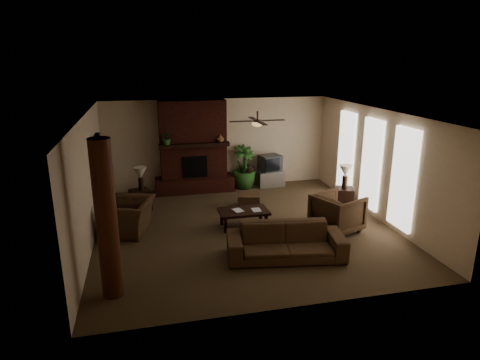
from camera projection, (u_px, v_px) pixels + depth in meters
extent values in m
plane|color=brown|center=(244.00, 227.00, 10.25)|extent=(7.00, 7.00, 0.00)
plane|color=silver|center=(244.00, 113.00, 9.45)|extent=(7.00, 7.00, 0.00)
plane|color=beige|center=(218.00, 144.00, 13.12)|extent=(7.00, 0.00, 7.00)
plane|color=beige|center=(296.00, 230.00, 6.58)|extent=(7.00, 0.00, 7.00)
plane|color=beige|center=(88.00, 182.00, 9.09)|extent=(0.00, 7.00, 7.00)
plane|color=beige|center=(377.00, 164.00, 10.62)|extent=(0.00, 7.00, 7.00)
cube|color=#4A1C13|center=(193.00, 146.00, 12.71)|extent=(2.00, 0.50, 2.80)
cube|color=#4A1C13|center=(195.00, 184.00, 12.95)|extent=(2.40, 0.70, 0.45)
cube|color=black|center=(195.00, 167.00, 12.63)|extent=(0.75, 0.04, 0.65)
cube|color=black|center=(194.00, 145.00, 12.42)|extent=(2.10, 0.28, 0.12)
cube|color=white|center=(346.00, 153.00, 12.11)|extent=(0.08, 0.85, 2.35)
cube|color=white|center=(371.00, 164.00, 10.81)|extent=(0.08, 0.85, 2.35)
cube|color=white|center=(403.00, 179.00, 9.50)|extent=(0.08, 0.85, 2.35)
cylinder|color=#572915|center=(107.00, 221.00, 6.97)|extent=(0.36, 0.36, 2.80)
cube|color=black|center=(100.00, 176.00, 10.88)|extent=(0.10, 1.00, 2.10)
cylinder|color=#2F1E15|center=(257.00, 116.00, 9.85)|extent=(0.04, 0.04, 0.24)
cylinder|color=#2F1E15|center=(257.00, 121.00, 9.89)|extent=(0.20, 0.20, 0.06)
ellipsoid|color=#F2BF72|center=(257.00, 124.00, 9.91)|extent=(0.26, 0.26, 0.14)
cube|color=black|center=(273.00, 120.00, 9.97)|extent=(0.55, 0.12, 0.01)
cube|color=black|center=(241.00, 121.00, 9.80)|extent=(0.55, 0.12, 0.01)
cube|color=black|center=(253.00, 118.00, 10.26)|extent=(0.12, 0.55, 0.01)
cube|color=black|center=(262.00, 123.00, 9.51)|extent=(0.12, 0.55, 0.01)
imported|color=#4F3722|center=(286.00, 236.00, 8.59)|extent=(2.50, 1.07, 0.94)
imported|color=#4F3722|center=(128.00, 211.00, 9.84)|extent=(1.10, 1.38, 1.05)
imported|color=#4F3722|center=(338.00, 211.00, 9.90)|extent=(1.24, 1.27, 1.02)
cube|color=black|center=(244.00, 211.00, 10.18)|extent=(1.20, 0.70, 0.06)
cube|color=black|center=(226.00, 225.00, 9.90)|extent=(0.07, 0.07, 0.37)
cube|color=black|center=(266.00, 222.00, 10.12)|extent=(0.07, 0.07, 0.37)
cube|color=black|center=(222.00, 218.00, 10.37)|extent=(0.07, 0.07, 0.37)
cube|color=black|center=(260.00, 214.00, 10.58)|extent=(0.07, 0.07, 0.37)
cube|color=#4F3722|center=(249.00, 201.00, 11.54)|extent=(0.74, 0.74, 0.40)
cube|color=silver|center=(270.00, 178.00, 13.48)|extent=(0.87, 0.53, 0.50)
cube|color=#3A3A3C|center=(270.00, 163.00, 13.33)|extent=(0.75, 0.64, 0.52)
cube|color=black|center=(273.00, 165.00, 13.08)|extent=(0.51, 0.15, 0.40)
cylinder|color=#30211A|center=(249.00, 177.00, 13.29)|extent=(0.34, 0.34, 0.70)
sphere|color=#30211A|center=(249.00, 169.00, 13.22)|extent=(0.34, 0.34, 0.34)
imported|color=#2D5B24|center=(244.00, 176.00, 13.25)|extent=(1.26, 1.56, 0.76)
cube|color=black|center=(140.00, 200.00, 11.39)|extent=(0.63, 0.63, 0.55)
cylinder|color=#2F1E15|center=(141.00, 184.00, 11.24)|extent=(0.15, 0.15, 0.35)
cone|color=beige|center=(140.00, 173.00, 11.15)|extent=(0.39, 0.39, 0.30)
cube|color=black|center=(343.00, 198.00, 11.56)|extent=(0.64, 0.64, 0.55)
cylinder|color=#2F1E15|center=(345.00, 182.00, 11.45)|extent=(0.16, 0.16, 0.35)
cone|color=beige|center=(346.00, 171.00, 11.36)|extent=(0.41, 0.41, 0.30)
imported|color=#2D5B24|center=(167.00, 139.00, 12.14)|extent=(0.38, 0.43, 0.33)
imported|color=brown|center=(220.00, 138.00, 12.53)|extent=(0.28, 0.28, 0.22)
imported|color=#999999|center=(234.00, 206.00, 10.02)|extent=(0.22, 0.08, 0.29)
imported|color=#999999|center=(252.00, 205.00, 10.09)|extent=(0.21, 0.03, 0.29)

